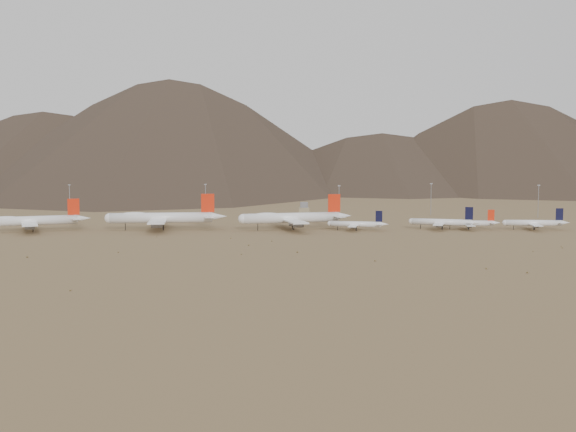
{
  "coord_description": "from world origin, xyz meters",
  "views": [
    {
      "loc": [
        15.75,
        -436.7,
        50.96
      ],
      "look_at": [
        17.27,
        30.0,
        9.37
      ],
      "focal_mm": 45.0,
      "sensor_mm": 36.0,
      "label": 1
    }
  ],
  "objects_px": {
    "narrowbody_b": "(443,222)",
    "widebody_centre": "(162,218)",
    "control_tower": "(304,211)",
    "widebody_east": "(292,218)",
    "narrowbody_a": "(357,224)",
    "widebody_west": "(31,221)"
  },
  "relations": [
    {
      "from": "widebody_east",
      "to": "narrowbody_b",
      "type": "xyz_separation_m",
      "value": [
        99.42,
        -0.28,
        -2.94
      ]
    },
    {
      "from": "widebody_east",
      "to": "narrowbody_b",
      "type": "distance_m",
      "value": 99.47
    },
    {
      "from": "widebody_east",
      "to": "control_tower",
      "type": "relative_size",
      "value": 6.3
    },
    {
      "from": "narrowbody_a",
      "to": "narrowbody_b",
      "type": "bearing_deg",
      "value": 17.68
    },
    {
      "from": "widebody_centre",
      "to": "narrowbody_a",
      "type": "distance_m",
      "value": 127.41
    },
    {
      "from": "narrowbody_a",
      "to": "widebody_east",
      "type": "bearing_deg",
      "value": -176.04
    },
    {
      "from": "control_tower",
      "to": "widebody_east",
      "type": "bearing_deg",
      "value": -96.82
    },
    {
      "from": "widebody_west",
      "to": "widebody_centre",
      "type": "distance_m",
      "value": 82.5
    },
    {
      "from": "narrowbody_a",
      "to": "control_tower",
      "type": "distance_m",
      "value": 97.13
    },
    {
      "from": "control_tower",
      "to": "widebody_west",
      "type": "bearing_deg",
      "value": -151.41
    },
    {
      "from": "narrowbody_a",
      "to": "control_tower",
      "type": "relative_size",
      "value": 3.27
    },
    {
      "from": "widebody_east",
      "to": "narrowbody_a",
      "type": "distance_m",
      "value": 42.82
    },
    {
      "from": "widebody_east",
      "to": "narrowbody_b",
      "type": "height_order",
      "value": "widebody_east"
    },
    {
      "from": "narrowbody_b",
      "to": "control_tower",
      "type": "height_order",
      "value": "narrowbody_b"
    },
    {
      "from": "widebody_west",
      "to": "narrowbody_b",
      "type": "height_order",
      "value": "widebody_west"
    },
    {
      "from": "narrowbody_b",
      "to": "widebody_centre",
      "type": "bearing_deg",
      "value": -162.15
    },
    {
      "from": "widebody_centre",
      "to": "control_tower",
      "type": "distance_m",
      "value": 129.51
    },
    {
      "from": "narrowbody_b",
      "to": "control_tower",
      "type": "bearing_deg",
      "value": 153.37
    },
    {
      "from": "narrowbody_a",
      "to": "narrowbody_b",
      "type": "relative_size",
      "value": 0.88
    },
    {
      "from": "widebody_centre",
      "to": "control_tower",
      "type": "xyz_separation_m",
      "value": [
        95.31,
        87.64,
        -2.8
      ]
    },
    {
      "from": "widebody_west",
      "to": "control_tower",
      "type": "height_order",
      "value": "widebody_west"
    },
    {
      "from": "widebody_east",
      "to": "narrowbody_b",
      "type": "bearing_deg",
      "value": -14.45
    }
  ]
}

